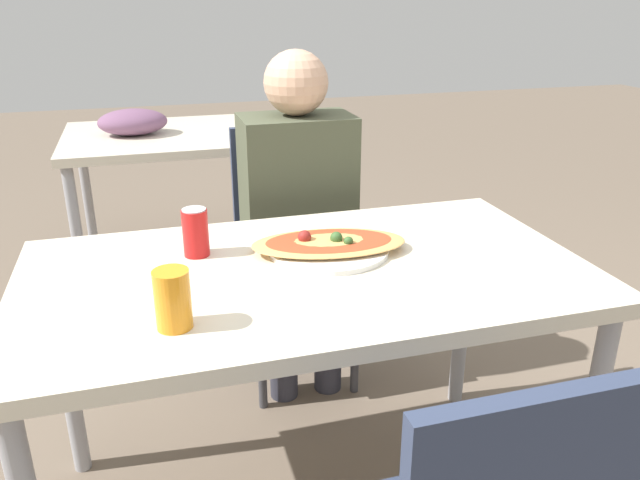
{
  "coord_description": "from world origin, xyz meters",
  "views": [
    {
      "loc": [
        -0.35,
        -1.35,
        1.37
      ],
      "look_at": [
        0.04,
        0.03,
        0.8
      ],
      "focal_mm": 35.0,
      "sensor_mm": 36.0,
      "label": 1
    }
  ],
  "objects_px": {
    "dining_table": "(307,295)",
    "pizza_main": "(329,245)",
    "chair_far_seated": "(291,242)",
    "person_seated": "(299,202)",
    "soda_can": "(196,232)",
    "drink_glass": "(173,299)"
  },
  "relations": [
    {
      "from": "dining_table",
      "to": "pizza_main",
      "type": "relative_size",
      "value": 3.23
    },
    {
      "from": "dining_table",
      "to": "chair_far_seated",
      "type": "relative_size",
      "value": 1.49
    },
    {
      "from": "dining_table",
      "to": "person_seated",
      "type": "bearing_deg",
      "value": 77.71
    },
    {
      "from": "dining_table",
      "to": "soda_can",
      "type": "distance_m",
      "value": 0.33
    },
    {
      "from": "pizza_main",
      "to": "drink_glass",
      "type": "relative_size",
      "value": 3.43
    },
    {
      "from": "dining_table",
      "to": "soda_can",
      "type": "xyz_separation_m",
      "value": [
        -0.25,
        0.16,
        0.13
      ]
    },
    {
      "from": "chair_far_seated",
      "to": "person_seated",
      "type": "height_order",
      "value": "person_seated"
    },
    {
      "from": "chair_far_seated",
      "to": "pizza_main",
      "type": "relative_size",
      "value": 2.16
    },
    {
      "from": "person_seated",
      "to": "soda_can",
      "type": "xyz_separation_m",
      "value": [
        -0.38,
        -0.44,
        0.09
      ]
    },
    {
      "from": "dining_table",
      "to": "soda_can",
      "type": "bearing_deg",
      "value": 147.63
    },
    {
      "from": "chair_far_seated",
      "to": "pizza_main",
      "type": "xyz_separation_m",
      "value": [
        -0.05,
        -0.63,
        0.24
      ]
    },
    {
      "from": "dining_table",
      "to": "drink_glass",
      "type": "relative_size",
      "value": 11.09
    },
    {
      "from": "soda_can",
      "to": "person_seated",
      "type": "bearing_deg",
      "value": 49.11
    },
    {
      "from": "dining_table",
      "to": "drink_glass",
      "type": "height_order",
      "value": "drink_glass"
    },
    {
      "from": "chair_far_seated",
      "to": "drink_glass",
      "type": "height_order",
      "value": "chair_far_seated"
    },
    {
      "from": "soda_can",
      "to": "drink_glass",
      "type": "xyz_separation_m",
      "value": [
        -0.08,
        -0.36,
        0.0
      ]
    },
    {
      "from": "soda_can",
      "to": "chair_far_seated",
      "type": "bearing_deg",
      "value": 55.65
    },
    {
      "from": "pizza_main",
      "to": "drink_glass",
      "type": "bearing_deg",
      "value": -144.83
    },
    {
      "from": "chair_far_seated",
      "to": "pizza_main",
      "type": "distance_m",
      "value": 0.68
    },
    {
      "from": "dining_table",
      "to": "person_seated",
      "type": "relative_size",
      "value": 1.15
    },
    {
      "from": "chair_far_seated",
      "to": "soda_can",
      "type": "distance_m",
      "value": 0.73
    },
    {
      "from": "chair_far_seated",
      "to": "person_seated",
      "type": "bearing_deg",
      "value": 90.0
    }
  ]
}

